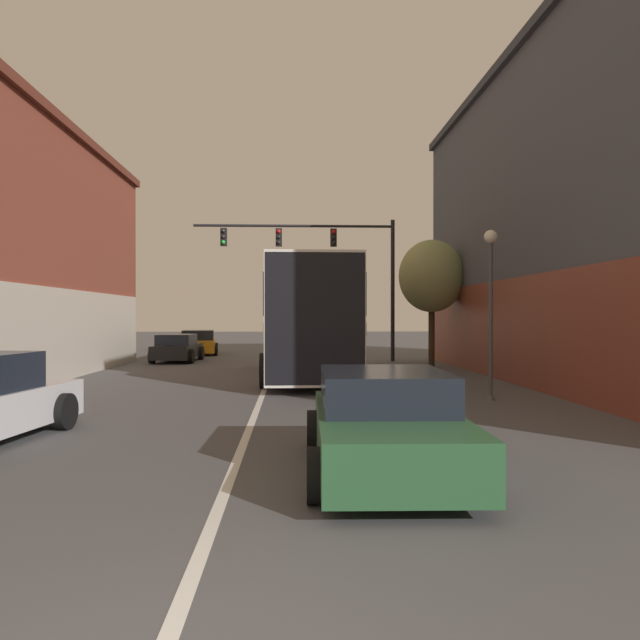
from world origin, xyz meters
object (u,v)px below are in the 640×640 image
(street_tree_near, at_px, (432,277))
(street_lamp, at_px, (491,299))
(parked_car_left_near, at_px, (198,343))
(hatchback_foreground, at_px, (385,424))
(traffic_signal_gantry, at_px, (325,255))
(bus, at_px, (308,315))
(parked_car_left_mid, at_px, (177,348))

(street_tree_near, bearing_deg, street_lamp, -94.61)
(parked_car_left_near, bearing_deg, street_lamp, -158.58)
(hatchback_foreground, relative_size, traffic_signal_gantry, 0.48)
(bus, distance_m, street_lamp, 7.33)
(bus, xyz_separation_m, street_lamp, (4.32, -5.91, 0.37))
(parked_car_left_mid, height_order, traffic_signal_gantry, traffic_signal_gantry)
(hatchback_foreground, distance_m, parked_car_left_mid, 21.19)
(traffic_signal_gantry, height_order, street_lamp, traffic_signal_gantry)
(parked_car_left_near, height_order, traffic_signal_gantry, traffic_signal_gantry)
(street_lamp, bearing_deg, parked_car_left_near, 117.81)
(parked_car_left_near, bearing_deg, parked_car_left_mid, 172.12)
(traffic_signal_gantry, distance_m, street_lamp, 13.74)
(bus, height_order, parked_car_left_mid, bus)
(parked_car_left_near, relative_size, street_lamp, 1.06)
(bus, distance_m, hatchback_foreground, 12.84)
(parked_car_left_mid, height_order, street_tree_near, street_tree_near)
(street_lamp, relative_size, street_tree_near, 0.81)
(traffic_signal_gantry, xyz_separation_m, street_tree_near, (4.15, -3.05, -1.16))
(traffic_signal_gantry, bearing_deg, hatchback_foreground, -90.73)
(hatchback_foreground, xyz_separation_m, street_lamp, (3.59, 6.82, 1.83))
(bus, height_order, parked_car_left_near, bus)
(parked_car_left_near, relative_size, parked_car_left_mid, 1.12)
(parked_car_left_near, xyz_separation_m, traffic_signal_gantry, (6.54, -5.61, 4.20))
(bus, bearing_deg, street_lamp, -144.70)
(traffic_signal_gantry, bearing_deg, parked_car_left_near, 139.38)
(hatchback_foreground, height_order, street_tree_near, street_tree_near)
(parked_car_left_mid, relative_size, street_lamp, 0.95)
(bus, bearing_deg, parked_car_left_mid, 36.58)
(bus, height_order, traffic_signal_gantry, traffic_signal_gantry)
(parked_car_left_mid, bearing_deg, bus, -140.81)
(bus, xyz_separation_m, hatchback_foreground, (0.72, -12.73, -1.46))
(bus, height_order, hatchback_foreground, bus)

